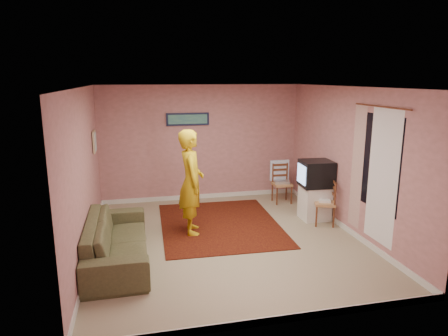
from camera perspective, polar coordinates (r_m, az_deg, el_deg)
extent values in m
plane|color=gray|center=(7.04, 0.27, -10.19)|extent=(5.00, 5.00, 0.00)
cube|color=#C07E84|center=(9.05, -3.27, 3.57)|extent=(4.50, 0.02, 2.60)
cube|color=#C07E84|center=(4.33, 7.75, -6.86)|extent=(4.50, 0.02, 2.60)
cube|color=#C07E84|center=(6.53, -19.36, -0.75)|extent=(0.02, 5.00, 2.60)
cube|color=#C07E84|center=(7.46, 17.38, 1.02)|extent=(0.02, 5.00, 2.60)
cube|color=white|center=(6.48, 0.29, 11.49)|extent=(4.50, 5.00, 0.02)
cube|color=silver|center=(9.32, -3.16, -4.04)|extent=(4.50, 0.02, 0.10)
cube|color=silver|center=(4.90, 7.24, -20.73)|extent=(4.50, 0.02, 0.10)
cube|color=silver|center=(6.91, -18.50, -10.88)|extent=(0.02, 5.00, 0.10)
cube|color=silver|center=(7.79, 16.70, -8.02)|extent=(0.02, 5.00, 0.10)
cube|color=black|center=(6.68, 21.23, 0.72)|extent=(0.01, 1.10, 1.50)
cube|color=white|center=(6.59, 21.70, -1.25)|extent=(0.01, 0.75, 2.10)
cube|color=beige|center=(7.16, 18.49, 0.05)|extent=(0.01, 0.35, 2.10)
cylinder|color=brown|center=(6.54, 21.52, 8.17)|extent=(0.02, 1.40, 0.02)
cube|color=#121732|center=(8.90, -5.20, 6.96)|extent=(0.95, 0.03, 0.28)
cube|color=#2A5D76|center=(8.88, -5.18, 6.95)|extent=(0.86, 0.01, 0.20)
cube|color=tan|center=(8.04, -18.03, 3.60)|extent=(0.03, 0.38, 0.42)
cube|color=#B1BEC2|center=(8.04, -17.89, 3.61)|extent=(0.01, 0.30, 0.34)
cube|color=black|center=(7.71, -0.61, -8.01)|extent=(2.28, 2.81, 0.01)
cube|color=white|center=(8.11, 12.84, -4.84)|extent=(0.53, 0.48, 0.67)
cube|color=black|center=(7.95, 13.04, -0.78)|extent=(0.62, 0.57, 0.51)
cube|color=#8CB2F2|center=(7.84, 11.03, -0.87)|extent=(0.05, 0.43, 0.36)
cube|color=tan|center=(9.00, 8.29, -2.32)|extent=(0.40, 0.38, 0.05)
cube|color=brown|center=(8.95, 8.34, -0.93)|extent=(0.39, 0.04, 0.45)
cube|color=#B7B7BC|center=(8.99, 8.30, -2.00)|extent=(0.37, 0.30, 0.06)
cube|color=#99BDFA|center=(9.11, 7.93, -0.31)|extent=(0.44, 0.05, 0.46)
cube|color=tan|center=(7.84, 14.17, -4.89)|extent=(0.48, 0.49, 0.05)
cube|color=brown|center=(7.78, 14.26, -3.32)|extent=(0.17, 0.38, 0.45)
cube|color=white|center=(7.83, 14.19, -4.58)|extent=(0.25, 0.21, 0.04)
imported|color=brown|center=(6.39, -15.05, -9.87)|extent=(0.90, 2.28, 0.66)
imported|color=gold|center=(7.09, -4.71, -2.03)|extent=(0.48, 0.70, 1.88)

